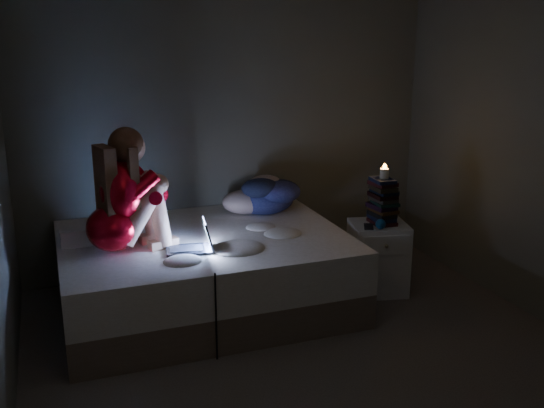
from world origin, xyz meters
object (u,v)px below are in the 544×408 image
nightstand (378,258)px  bed (205,272)px  candle (384,174)px  woman (110,193)px  laptop (188,236)px  phone (372,227)px

nightstand → bed: bearing=-174.6°
bed → candle: 1.58m
candle → woman: bearing=179.4°
bed → laptop: size_ratio=6.47×
candle → phone: (-0.14, -0.09, -0.40)m
nightstand → candle: 0.69m
woman → laptop: bearing=-29.0°
bed → woman: bearing=-166.5°
woman → laptop: size_ratio=2.69×
laptop → candle: (1.59, 0.10, 0.29)m
woman → phone: woman is taller
nightstand → candle: candle is taller
bed → candle: (1.41, -0.18, 0.69)m
laptop → candle: size_ratio=4.04×
candle → laptop: bearing=-176.2°
bed → phone: 1.34m
laptop → candle: candle is taller
bed → laptop: bearing=-121.6°
candle → nightstand: bearing=-165.1°
bed → woman: size_ratio=2.40×
bed → nightstand: bearing=-7.8°
bed → woman: 1.00m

